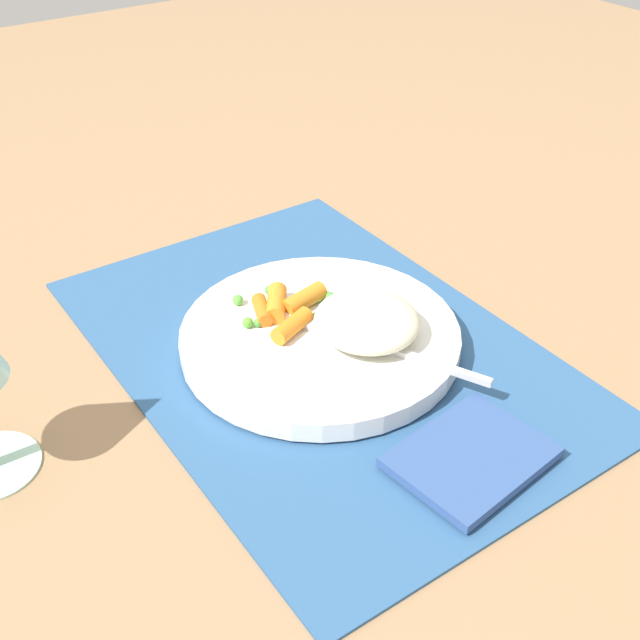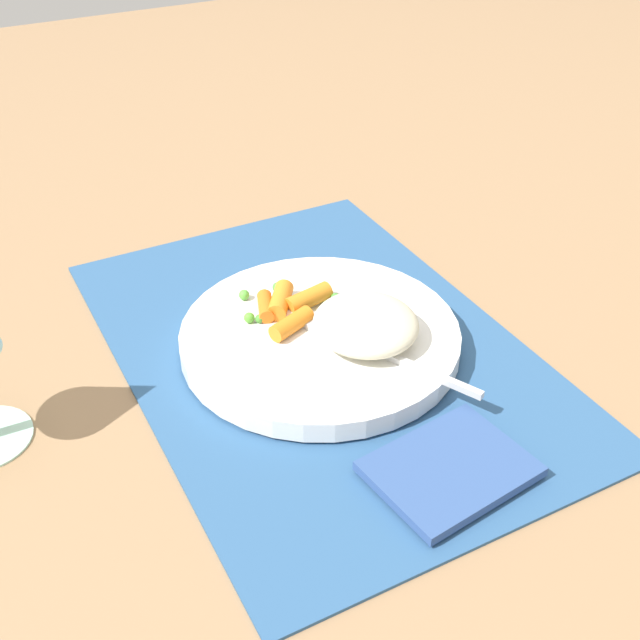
# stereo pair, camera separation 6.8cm
# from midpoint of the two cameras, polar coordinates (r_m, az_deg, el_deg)

# --- Properties ---
(ground_plane) EXTENTS (2.40, 2.40, 0.00)m
(ground_plane) POSITION_cam_midpoint_polar(r_m,az_deg,el_deg) (0.73, 2.67, -2.30)
(ground_plane) COLOR #997551
(placemat) EXTENTS (0.49, 0.33, 0.01)m
(placemat) POSITION_cam_midpoint_polar(r_m,az_deg,el_deg) (0.72, 2.68, -2.11)
(placemat) COLOR #2D5684
(placemat) RESTS_ON ground_plane
(plate) EXTENTS (0.25, 0.25, 0.02)m
(plate) POSITION_cam_midpoint_polar(r_m,az_deg,el_deg) (0.72, 2.71, -1.34)
(plate) COLOR white
(plate) RESTS_ON placemat
(rice_mound) EXTENTS (0.09, 0.09, 0.03)m
(rice_mound) POSITION_cam_midpoint_polar(r_m,az_deg,el_deg) (0.69, 6.04, -0.36)
(rice_mound) COLOR beige
(rice_mound) RESTS_ON plate
(carrot_portion) EXTENTS (0.07, 0.08, 0.02)m
(carrot_portion) POSITION_cam_midpoint_polar(r_m,az_deg,el_deg) (0.73, 0.49, 0.90)
(carrot_portion) COLOR orange
(carrot_portion) RESTS_ON plate
(pea_scatter) EXTENTS (0.07, 0.09, 0.01)m
(pea_scatter) POSITION_cam_midpoint_polar(r_m,az_deg,el_deg) (0.74, 0.36, 1.13)
(pea_scatter) COLOR green
(pea_scatter) RESTS_ON plate
(fork) EXTENTS (0.18, 0.09, 0.01)m
(fork) POSITION_cam_midpoint_polar(r_m,az_deg,el_deg) (0.69, 5.50, -1.71)
(fork) COLOR silver
(fork) RESTS_ON plate
(napkin) EXTENTS (0.10, 0.12, 0.01)m
(napkin) POSITION_cam_midpoint_polar(r_m,az_deg,el_deg) (0.62, 12.34, -10.36)
(napkin) COLOR #33518C
(napkin) RESTS_ON placemat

